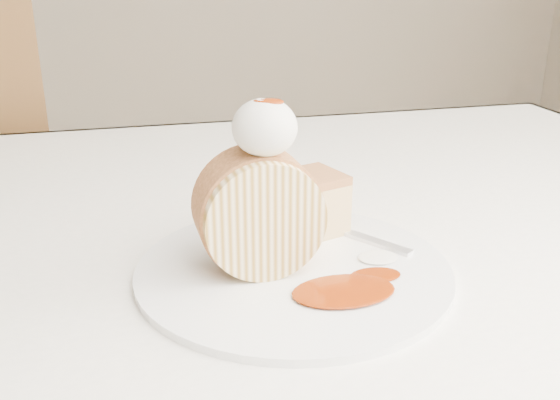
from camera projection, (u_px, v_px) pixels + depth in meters
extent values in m
cube|color=silver|center=(222.00, 237.00, 0.69)|extent=(1.40, 0.90, 0.04)
cube|color=silver|center=(185.00, 199.00, 1.13)|extent=(1.40, 0.01, 0.28)
cylinder|color=brown|center=(493.00, 300.00, 1.30)|extent=(0.06, 0.06, 0.71)
cylinder|color=brown|center=(53.00, 283.00, 1.64)|extent=(0.04, 0.04, 0.45)
cylinder|color=brown|center=(64.00, 368.00, 1.30)|extent=(0.04, 0.04, 0.45)
cylinder|color=white|center=(293.00, 270.00, 0.56)|extent=(0.36, 0.36, 0.01)
cylinder|color=beige|center=(259.00, 213.00, 0.54)|extent=(0.11, 0.06, 0.11)
cube|color=#BD7747|center=(309.00, 207.00, 0.63)|extent=(0.08, 0.07, 0.05)
ellipsoid|color=white|center=(265.00, 128.00, 0.51)|extent=(0.05, 0.05, 0.05)
ellipsoid|color=maroon|center=(267.00, 95.00, 0.50)|extent=(0.03, 0.02, 0.01)
cube|color=silver|center=(357.00, 236.00, 0.62)|extent=(0.11, 0.15, 0.00)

